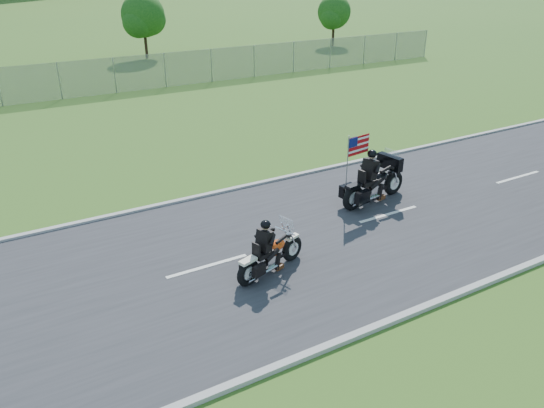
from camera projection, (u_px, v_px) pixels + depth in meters
ground at (275, 248)px, 14.40m from camera, size 420.00×420.00×0.00m
road at (275, 247)px, 14.40m from camera, size 120.00×8.00×0.04m
curb_north at (214, 194)px, 17.56m from camera, size 120.00×0.18×0.12m
curb_south at (371, 329)px, 11.20m from camera, size 120.00×0.18×0.12m
tree_fence_near at (144, 18)px, 39.43m from camera, size 3.52×3.28×4.75m
tree_fence_far at (334, 14)px, 45.17m from camera, size 3.08×2.87×4.20m
motorcycle_lead at (270, 256)px, 13.07m from camera, size 2.23×1.00×1.54m
motorcycle_follow at (374, 184)px, 16.81m from camera, size 2.73×1.03×2.28m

